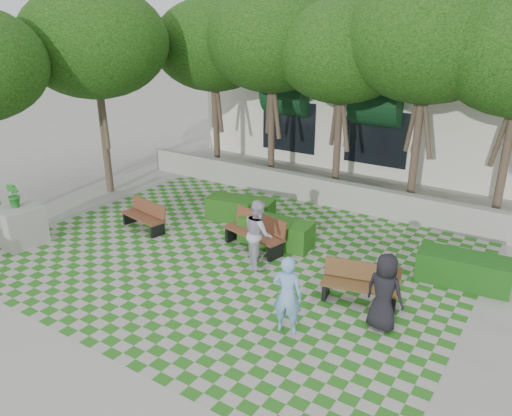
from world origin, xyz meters
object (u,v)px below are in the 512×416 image
Objects in this scene: bench_east at (360,284)px; hedge_midleft at (240,209)px; person_white at (259,233)px; hedge_midright at (276,232)px; hedge_east at (463,270)px; person_dark at (384,292)px; bench_mid at (255,233)px; planter_back at (19,224)px; bench_west at (145,216)px; person_blue at (287,295)px.

hedge_midleft is (-5.07, 2.49, -0.07)m from bench_east.
person_white reaches higher than hedge_midleft.
hedge_midright is at bearing -34.01° from person_white.
hedge_east is 6.85m from hedge_midleft.
person_dark is at bearing -30.14° from hedge_midright.
bench_mid is 0.95× the size of hedge_midleft.
bench_east is at bearing -140.94° from person_white.
planter_back is 10.21m from person_dark.
bench_mid is at bearing -7.89° from person_white.
bench_west is 3.49m from planter_back.
bench_east is 0.86× the size of hedge_midright.
hedge_midleft is 1.25× the size of person_dark.
person_dark is at bearing -28.73° from hedge_midleft.
hedge_midright is at bearing 28.30° from bench_west.
bench_east is 0.91× the size of bench_mid.
hedge_midright is at bearing 73.20° from bench_mid.
hedge_midright is at bearing -25.59° from hedge_midleft.
bench_mid is 0.67m from hedge_midright.
person_dark reaches higher than hedge_midright.
person_blue is at bearing -34.94° from bench_mid.
bench_east is 0.98× the size of planter_back.
hedge_east is 3.07m from person_dark.
hedge_midright is 4.64m from person_dark.
person_blue is (8.47, 0.48, 0.24)m from planter_back.
hedge_east reaches higher than hedge_midright.
person_blue is at bearing 3.25° from planter_back.
hedge_east is 1.16× the size of planter_back.
bench_west is 2.98m from hedge_midleft.
bench_west is 7.98m from person_dark.
bench_mid is 5.42m from hedge_east.
person_dark is at bearing -150.78° from person_white.
person_white is (-3.70, 0.97, 0.06)m from person_dark.
person_dark is (1.59, 1.21, -0.01)m from person_blue.
planter_back is at bearing -157.60° from hedge_east.
bench_east is 1.14m from person_dark.
hedge_midleft is (-1.54, 1.47, -0.11)m from bench_mid.
hedge_east is 5.01m from hedge_midright.
hedge_east is 1.19× the size of person_white.
bench_east is 3.58m from hedge_midright.
planter_back reaches higher than hedge_east.
bench_mid is 1.17× the size of person_blue.
bench_east is 1.01× the size of person_white.
hedge_east is at bearing 6.29° from hedge_midright.
bench_west is at bearing -33.20° from person_blue.
planter_back reaches higher than person_white.
hedge_midright is at bearing -22.44° from person_dark.
bench_east is at bearing 7.59° from bench_west.
person_white is (2.15, -2.24, 0.53)m from hedge_midleft.
hedge_midleft is (2.04, 2.17, -0.05)m from bench_west.
person_white is at bearing 9.17° from bench_west.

